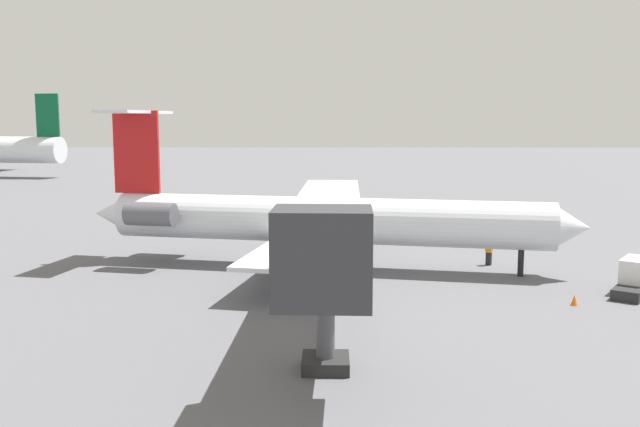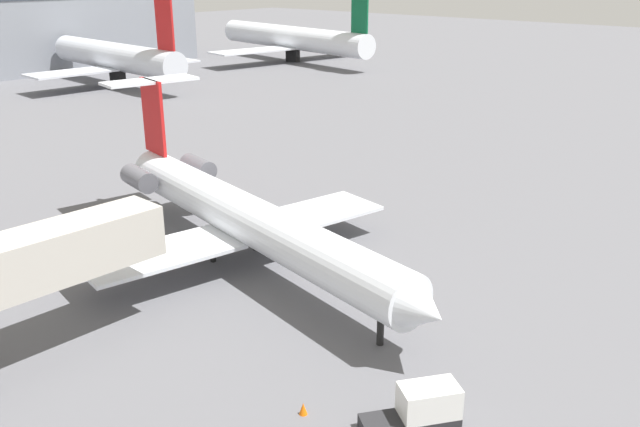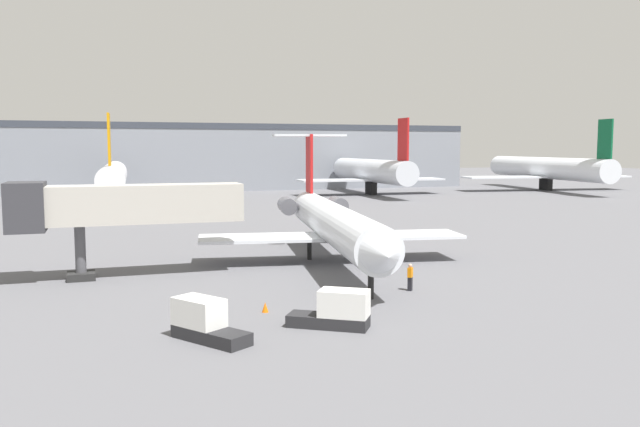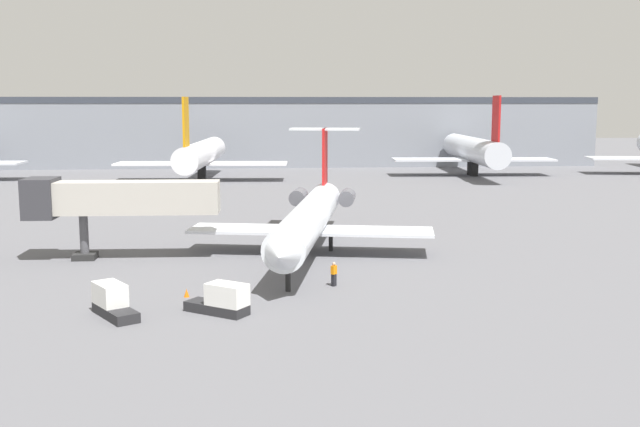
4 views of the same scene
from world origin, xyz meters
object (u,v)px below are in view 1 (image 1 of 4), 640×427
at_px(jet_bridge, 328,233).
at_px(baggage_tug_lead, 635,278).
at_px(ground_crew_marshaller, 489,252).
at_px(traffic_cone_near, 574,300).
at_px(regional_jet, 314,219).

xyz_separation_m(jet_bridge, baggage_tug_lead, (9.66, -16.78, -4.06)).
bearing_deg(ground_crew_marshaller, traffic_cone_near, -167.75).
xyz_separation_m(regional_jet, traffic_cone_near, (-9.02, -13.54, -2.89)).
distance_m(regional_jet, jet_bridge, 16.27).
bearing_deg(traffic_cone_near, baggage_tug_lead, -58.70).
bearing_deg(ground_crew_marshaller, jet_bridge, 148.30).
relative_size(ground_crew_marshaller, traffic_cone_near, 3.07).
height_order(regional_jet, ground_crew_marshaller, regional_jet).
relative_size(regional_jet, ground_crew_marshaller, 18.95).
height_order(jet_bridge, ground_crew_marshaller, jet_bridge).
bearing_deg(regional_jet, traffic_cone_near, -123.67).
height_order(baggage_tug_lead, traffic_cone_near, baggage_tug_lead).
bearing_deg(regional_jet, ground_crew_marshaller, -85.87).
bearing_deg(regional_jet, baggage_tug_lead, -110.14).
bearing_deg(baggage_tug_lead, regional_jet, 69.86).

